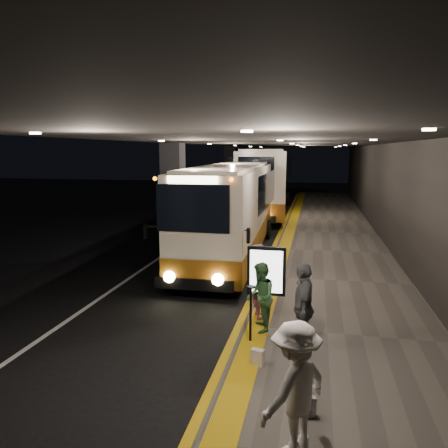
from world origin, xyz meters
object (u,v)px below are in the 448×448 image
(coach_second, at_px, (265,184))
(info_sign, at_px, (266,273))
(coach_main, at_px, (231,214))
(stanchion_post, at_px, (251,314))
(passenger_boarding, at_px, (260,281))
(passenger_waiting_green, at_px, (260,297))
(bag_plain, at_px, (258,357))
(bag_polka, at_px, (307,407))
(passenger_waiting_grey, at_px, (303,307))
(passenger_waiting_white, at_px, (295,388))

(coach_second, relative_size, info_sign, 7.15)
(coach_main, bearing_deg, stanchion_post, -78.27)
(passenger_boarding, relative_size, passenger_waiting_green, 1.17)
(coach_second, xyz_separation_m, bag_plain, (2.29, -21.00, -1.65))
(coach_second, distance_m, info_sign, 19.20)
(bag_polka, bearing_deg, passenger_boarding, 107.68)
(stanchion_post, bearing_deg, passenger_waiting_green, 77.59)
(coach_second, xyz_separation_m, passenger_waiting_grey, (3.08, -20.20, -0.90))
(bag_polka, bearing_deg, bag_plain, 122.93)
(passenger_waiting_grey, bearing_deg, passenger_boarding, -146.19)
(bag_polka, xyz_separation_m, stanchion_post, (-1.22, 2.44, 0.43))
(coach_main, relative_size, info_sign, 6.10)
(bag_polka, distance_m, info_sign, 3.70)
(passenger_boarding, distance_m, bag_plain, 2.47)
(passenger_waiting_grey, bearing_deg, coach_main, -160.46)
(coach_second, distance_m, bag_plain, 21.19)
(passenger_waiting_grey, xyz_separation_m, bag_plain, (-0.79, -0.80, -0.75))
(passenger_waiting_green, xyz_separation_m, stanchion_post, (-0.13, -0.58, -0.18))
(coach_main, bearing_deg, bag_polka, -75.05)
(coach_second, relative_size, bag_polka, 41.42)
(passenger_waiting_grey, relative_size, info_sign, 0.98)
(passenger_waiting_green, relative_size, passenger_waiting_white, 0.86)
(passenger_waiting_green, bearing_deg, bag_polka, 8.36)
(bag_plain, distance_m, info_sign, 2.23)
(passenger_waiting_white, height_order, stanchion_post, passenger_waiting_white)
(coach_main, height_order, bag_polka, coach_main)
(coach_main, bearing_deg, bag_plain, -78.02)
(coach_main, height_order, coach_second, coach_second)
(coach_main, height_order, passenger_boarding, coach_main)
(passenger_waiting_white, relative_size, bag_plain, 6.00)
(coach_main, bearing_deg, passenger_boarding, -75.50)
(coach_second, xyz_separation_m, info_sign, (2.22, -19.06, -0.57))
(info_sign, bearing_deg, passenger_waiting_white, -78.77)
(coach_main, xyz_separation_m, passenger_waiting_grey, (3.00, -8.11, -0.61))
(coach_second, distance_m, passenger_boarding, 18.79)
(bag_plain, bearing_deg, info_sign, 92.07)
(info_sign, bearing_deg, passenger_waiting_grey, -53.30)
(stanchion_post, bearing_deg, passenger_boarding, 89.47)
(info_sign, height_order, stanchion_post, info_sign)
(passenger_waiting_white, relative_size, info_sign, 0.98)
(coach_main, bearing_deg, passenger_waiting_green, -76.29)
(info_sign, xyz_separation_m, stanchion_post, (-0.21, -0.95, -0.64))
(coach_main, relative_size, passenger_waiting_grey, 6.20)
(coach_second, bearing_deg, passenger_boarding, -87.67)
(passenger_boarding, xyz_separation_m, bag_plain, (0.27, -2.34, -0.75))
(passenger_waiting_white, distance_m, bag_polka, 1.09)
(bag_plain, relative_size, info_sign, 0.16)
(passenger_boarding, height_order, passenger_waiting_grey, passenger_boarding)
(passenger_boarding, height_order, bag_plain, passenger_boarding)
(coach_second, height_order, passenger_waiting_white, coach_second)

